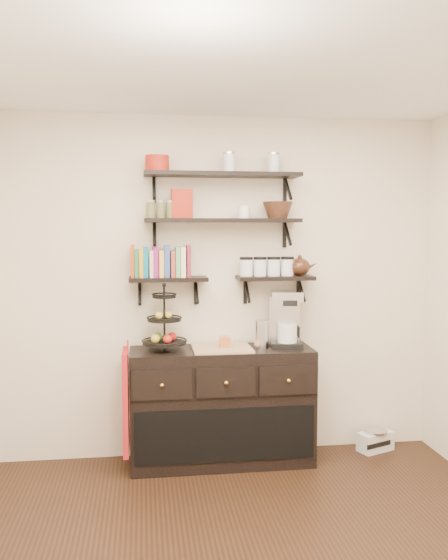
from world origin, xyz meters
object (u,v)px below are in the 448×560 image
radio (375,440)px  fruit_stand (165,328)px  coffee_maker (286,320)px  sideboard (222,406)px

radio → fruit_stand: bearing=160.2°
fruit_stand → radio: (1.72, 0.07, -0.98)m
fruit_stand → coffee_maker: fruit_stand is taller
fruit_stand → coffee_maker: bearing=1.6°
fruit_stand → coffee_maker: 0.94m
sideboard → coffee_maker: coffee_maker is taller
sideboard → fruit_stand: bearing=179.5°
coffee_maker → radio: bearing=11.9°
coffee_maker → radio: (0.78, 0.04, -1.02)m
fruit_stand → sideboard: bearing=-0.5°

